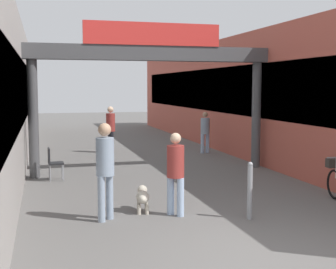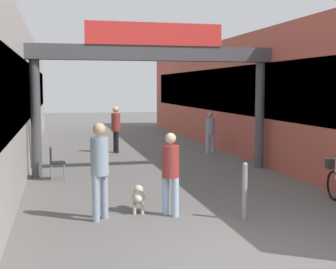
{
  "view_description": "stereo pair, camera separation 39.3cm",
  "coord_description": "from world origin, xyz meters",
  "px_view_note": "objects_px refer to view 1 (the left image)",
  "views": [
    {
      "loc": [
        -3.11,
        -6.1,
        2.52
      ],
      "look_at": [
        0.0,
        5.42,
        1.3
      ],
      "focal_mm": 50.0,
      "sensor_mm": 36.0,
      "label": 1
    },
    {
      "loc": [
        -2.73,
        -6.2,
        2.52
      ],
      "look_at": [
        0.0,
        5.42,
        1.3
      ],
      "focal_mm": 50.0,
      "sensor_mm": 36.0,
      "label": 2
    }
  ],
  "objects_px": {
    "pedestrian_elderly_walking": "(111,126)",
    "bollard_post_metal": "(250,190)",
    "cafe_chair_black_nearer": "(53,161)",
    "pedestrian_companion": "(105,164)",
    "pedestrian_with_dog": "(176,169)",
    "dog_on_leash": "(143,197)",
    "pedestrian_carrying_crate": "(205,130)"
  },
  "relations": [
    {
      "from": "pedestrian_elderly_walking",
      "to": "dog_on_leash",
      "type": "relative_size",
      "value": 2.55
    },
    {
      "from": "pedestrian_elderly_walking",
      "to": "bollard_post_metal",
      "type": "bearing_deg",
      "value": -82.5
    },
    {
      "from": "pedestrian_with_dog",
      "to": "bollard_post_metal",
      "type": "height_order",
      "value": "pedestrian_with_dog"
    },
    {
      "from": "pedestrian_with_dog",
      "to": "pedestrian_companion",
      "type": "bearing_deg",
      "value": 179.71
    },
    {
      "from": "pedestrian_carrying_crate",
      "to": "pedestrian_elderly_walking",
      "type": "relative_size",
      "value": 0.89
    },
    {
      "from": "cafe_chair_black_nearer",
      "to": "pedestrian_with_dog",
      "type": "bearing_deg",
      "value": -61.64
    },
    {
      "from": "pedestrian_carrying_crate",
      "to": "pedestrian_with_dog",
      "type": "bearing_deg",
      "value": -113.38
    },
    {
      "from": "pedestrian_companion",
      "to": "pedestrian_with_dog",
      "type": "bearing_deg",
      "value": -0.29
    },
    {
      "from": "pedestrian_carrying_crate",
      "to": "bollard_post_metal",
      "type": "relative_size",
      "value": 1.42
    },
    {
      "from": "pedestrian_with_dog",
      "to": "cafe_chair_black_nearer",
      "type": "relative_size",
      "value": 1.84
    },
    {
      "from": "bollard_post_metal",
      "to": "cafe_chair_black_nearer",
      "type": "xyz_separation_m",
      "value": [
        -3.53,
        4.77,
        -0.02
      ]
    },
    {
      "from": "pedestrian_elderly_walking",
      "to": "bollard_post_metal",
      "type": "distance_m",
      "value": 9.76
    },
    {
      "from": "pedestrian_companion",
      "to": "bollard_post_metal",
      "type": "relative_size",
      "value": 1.67
    },
    {
      "from": "pedestrian_with_dog",
      "to": "pedestrian_companion",
      "type": "relative_size",
      "value": 0.88
    },
    {
      "from": "pedestrian_with_dog",
      "to": "bollard_post_metal",
      "type": "distance_m",
      "value": 1.48
    },
    {
      "from": "pedestrian_companion",
      "to": "pedestrian_elderly_walking",
      "type": "relative_size",
      "value": 1.04
    },
    {
      "from": "dog_on_leash",
      "to": "pedestrian_with_dog",
      "type": "bearing_deg",
      "value": -38.94
    },
    {
      "from": "pedestrian_carrying_crate",
      "to": "bollard_post_metal",
      "type": "height_order",
      "value": "pedestrian_carrying_crate"
    },
    {
      "from": "pedestrian_with_dog",
      "to": "cafe_chair_black_nearer",
      "type": "height_order",
      "value": "pedestrian_with_dog"
    },
    {
      "from": "pedestrian_companion",
      "to": "pedestrian_carrying_crate",
      "type": "distance_m",
      "value": 9.42
    },
    {
      "from": "pedestrian_carrying_crate",
      "to": "pedestrian_elderly_walking",
      "type": "xyz_separation_m",
      "value": [
        -3.47,
        0.97,
        0.13
      ]
    },
    {
      "from": "pedestrian_companion",
      "to": "bollard_post_metal",
      "type": "xyz_separation_m",
      "value": [
        2.67,
        -0.63,
        -0.51
      ]
    },
    {
      "from": "pedestrian_with_dog",
      "to": "bollard_post_metal",
      "type": "xyz_separation_m",
      "value": [
        1.29,
        -0.62,
        -0.37
      ]
    },
    {
      "from": "dog_on_leash",
      "to": "bollard_post_metal",
      "type": "relative_size",
      "value": 0.63
    },
    {
      "from": "bollard_post_metal",
      "to": "cafe_chair_black_nearer",
      "type": "height_order",
      "value": "bollard_post_metal"
    },
    {
      "from": "pedestrian_carrying_crate",
      "to": "bollard_post_metal",
      "type": "bearing_deg",
      "value": -104.18
    },
    {
      "from": "pedestrian_carrying_crate",
      "to": "dog_on_leash",
      "type": "relative_size",
      "value": 2.25
    },
    {
      "from": "dog_on_leash",
      "to": "cafe_chair_black_nearer",
      "type": "xyz_separation_m",
      "value": [
        -1.68,
        3.69,
        0.23
      ]
    },
    {
      "from": "pedestrian_companion",
      "to": "cafe_chair_black_nearer",
      "type": "relative_size",
      "value": 2.08
    },
    {
      "from": "pedestrian_with_dog",
      "to": "pedestrian_carrying_crate",
      "type": "height_order",
      "value": "pedestrian_with_dog"
    },
    {
      "from": "dog_on_leash",
      "to": "cafe_chair_black_nearer",
      "type": "relative_size",
      "value": 0.78
    },
    {
      "from": "pedestrian_carrying_crate",
      "to": "dog_on_leash",
      "type": "bearing_deg",
      "value": -118.0
    }
  ]
}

